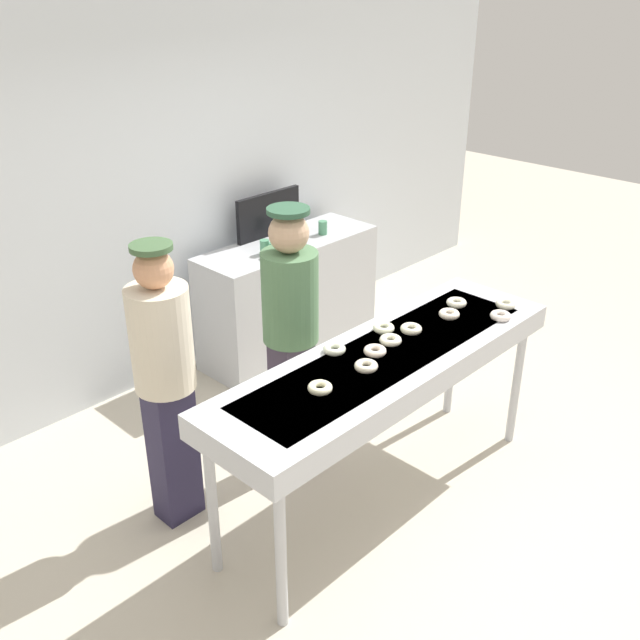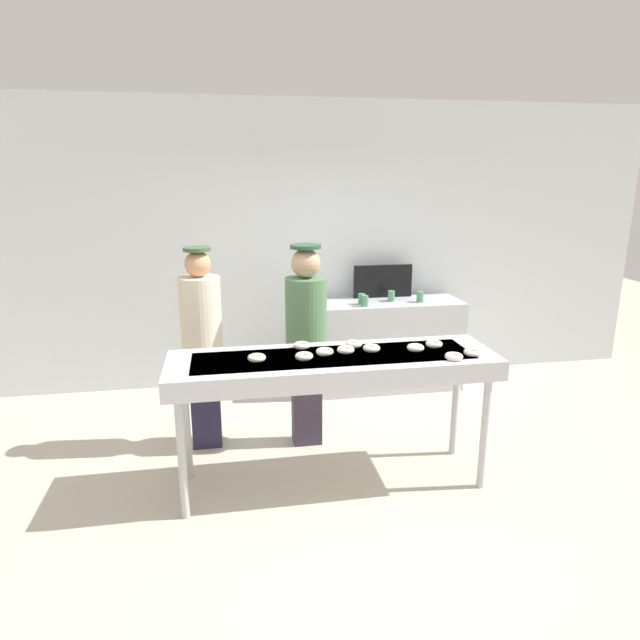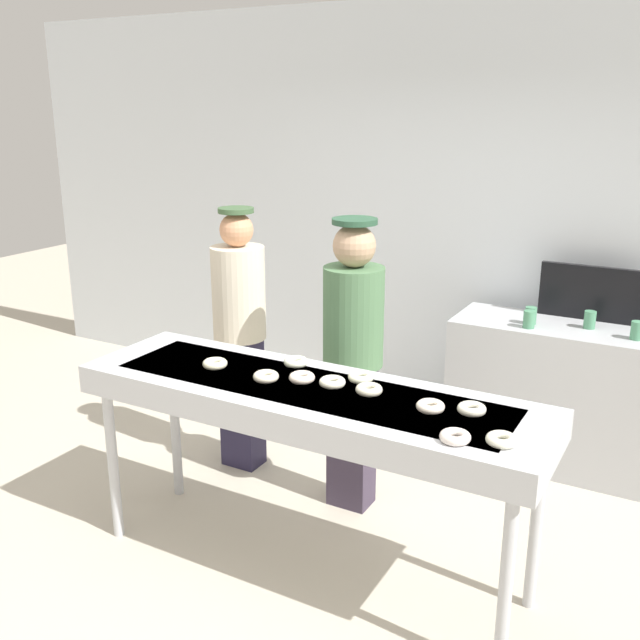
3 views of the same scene
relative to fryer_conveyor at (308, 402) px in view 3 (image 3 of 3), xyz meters
name	(u,v)px [view 3 (image 3 of 3)]	position (x,y,z in m)	size (l,w,h in m)	color
ground_plane	(308,567)	(0.00, 0.00, -0.92)	(16.00, 16.00, 0.00)	beige
back_wall	(464,219)	(0.00, 2.23, 0.57)	(8.00, 0.12, 2.99)	silver
fryer_conveyor	(308,402)	(0.00, 0.00, 0.00)	(2.33, 0.67, 1.00)	#B7BABF
sugar_donut_0	(472,409)	(0.78, 0.08, 0.10)	(0.13, 0.13, 0.04)	#EDE7CE
sugar_donut_1	(502,440)	(0.97, -0.15, 0.10)	(0.13, 0.13, 0.04)	#EDEACD
sugar_donut_2	(332,382)	(0.10, 0.06, 0.10)	(0.13, 0.13, 0.04)	white
sugar_donut_3	(369,389)	(0.29, 0.06, 0.10)	(0.13, 0.13, 0.04)	#EDE7C6
sugar_donut_4	(296,362)	(-0.19, 0.22, 0.10)	(0.13, 0.13, 0.04)	white
sugar_donut_5	(215,364)	(-0.54, -0.01, 0.10)	(0.13, 0.13, 0.04)	#F2EFC3
sugar_donut_6	(266,376)	(-0.21, -0.03, 0.10)	(0.13, 0.13, 0.04)	#F5EBCC
sugar_donut_7	(430,406)	(0.61, 0.02, 0.10)	(0.13, 0.13, 0.04)	white
sugar_donut_8	(361,377)	(0.19, 0.18, 0.10)	(0.13, 0.13, 0.04)	#EEF1CD
sugar_donut_9	(302,377)	(-0.06, 0.04, 0.10)	(0.13, 0.13, 0.04)	#F8E4CE
sugar_donut_10	(455,437)	(0.81, -0.22, 0.10)	(0.13, 0.13, 0.04)	white
worker_baker	(353,348)	(-0.09, 0.67, 0.06)	(0.34, 0.34, 1.70)	#372E3F
worker_assistant	(240,325)	(-0.94, 0.77, 0.04)	(0.33, 0.33, 1.69)	#25213B
prep_counter	(574,399)	(0.94, 1.78, -0.45)	(1.56, 0.54, 0.95)	#B7BABF
paper_cup_0	(637,331)	(1.26, 1.70, 0.08)	(0.07, 0.07, 0.11)	#4C8C66
paper_cup_1	(529,319)	(0.65, 1.62, 0.08)	(0.07, 0.07, 0.11)	#4C8C66
paper_cup_2	(590,320)	(0.98, 1.80, 0.08)	(0.07, 0.07, 0.11)	#4C8C66
paper_cup_3	(531,316)	(0.64, 1.71, 0.08)	(0.07, 0.07, 0.11)	#4C8C66
menu_display	(591,293)	(0.94, 1.99, 0.20)	(0.64, 0.04, 0.35)	black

